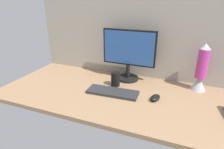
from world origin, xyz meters
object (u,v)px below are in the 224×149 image
Objects in this scene: keyboard at (113,92)px; lava_lamp at (201,71)px; monitor at (129,53)px; mug_black_travel at (115,79)px; mouse at (155,98)px.

lava_lamp is at bearing 24.21° from keyboard.
mug_black_travel is at bearing -108.03° from monitor.
lava_lamp is (27.31, 27.64, 13.15)cm from mouse.
keyboard is 66.24cm from lava_lamp.
monitor is 4.52× the size of mouse.
keyboard is 1.05× the size of lava_lamp.
mouse is 0.86× the size of mug_black_travel.
keyboard is at bearing -95.21° from monitor.
mouse is at bearing -44.38° from monitor.
monitor is 1.17× the size of keyboard.
mug_black_travel is 63.20cm from lava_lamp.
keyboard is at bearing -152.88° from lava_lamp.
mug_black_travel is at bearing 98.53° from keyboard.
monitor is 44.28cm from mouse.
monitor reaches higher than lava_lamp.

